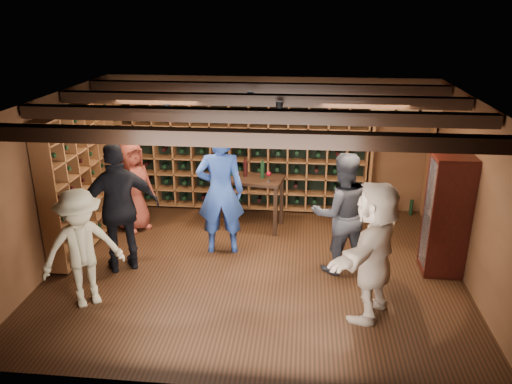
# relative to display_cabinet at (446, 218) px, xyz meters

# --- Properties ---
(ground) EXTENTS (6.00, 6.00, 0.00)m
(ground) POSITION_rel_display_cabinet_xyz_m (-2.71, -0.20, -0.86)
(ground) COLOR black
(ground) RESTS_ON ground
(room_shell) EXTENTS (6.00, 6.00, 6.00)m
(room_shell) POSITION_rel_display_cabinet_xyz_m (-2.71, -0.15, 1.56)
(room_shell) COLOR brown
(room_shell) RESTS_ON ground
(wine_rack_back) EXTENTS (4.65, 0.30, 2.20)m
(wine_rack_back) POSITION_rel_display_cabinet_xyz_m (-3.24, 2.13, 0.29)
(wine_rack_back) COLOR brown
(wine_rack_back) RESTS_ON ground
(wine_rack_left) EXTENTS (0.30, 2.65, 2.20)m
(wine_rack_left) POSITION_rel_display_cabinet_xyz_m (-5.54, 0.62, 0.29)
(wine_rack_left) COLOR brown
(wine_rack_left) RESTS_ON ground
(crate_shelf) EXTENTS (1.20, 0.32, 2.07)m
(crate_shelf) POSITION_rel_display_cabinet_xyz_m (-0.31, 2.12, 0.71)
(crate_shelf) COLOR brown
(crate_shelf) RESTS_ON ground
(display_cabinet) EXTENTS (0.55, 0.50, 1.75)m
(display_cabinet) POSITION_rel_display_cabinet_xyz_m (0.00, 0.00, 0.00)
(display_cabinet) COLOR #330E0A
(display_cabinet) RESTS_ON ground
(man_blue_shirt) EXTENTS (0.80, 0.59, 2.01)m
(man_blue_shirt) POSITION_rel_display_cabinet_xyz_m (-3.31, 0.34, 0.15)
(man_blue_shirt) COLOR navy
(man_blue_shirt) RESTS_ON ground
(man_grey_suit) EXTENTS (1.01, 0.86, 1.81)m
(man_grey_suit) POSITION_rel_display_cabinet_xyz_m (-1.49, -0.09, 0.05)
(man_grey_suit) COLOR black
(man_grey_suit) RESTS_ON ground
(guest_red_floral) EXTENTS (0.88, 0.91, 1.57)m
(guest_red_floral) POSITION_rel_display_cabinet_xyz_m (-4.95, 1.02, -0.07)
(guest_red_floral) COLOR maroon
(guest_red_floral) RESTS_ON ground
(guest_woman_black) EXTENTS (1.22, 0.97, 1.93)m
(guest_woman_black) POSITION_rel_display_cabinet_xyz_m (-4.65, -0.37, 0.11)
(guest_woman_black) COLOR black
(guest_woman_black) RESTS_ON ground
(guest_khaki) EXTENTS (1.19, 1.08, 1.60)m
(guest_khaki) POSITION_rel_display_cabinet_xyz_m (-4.82, -1.32, -0.06)
(guest_khaki) COLOR #857B5C
(guest_khaki) RESTS_ON ground
(guest_beige) EXTENTS (1.24, 1.72, 1.79)m
(guest_beige) POSITION_rel_display_cabinet_xyz_m (-1.16, -1.20, 0.04)
(guest_beige) COLOR tan
(guest_beige) RESTS_ON ground
(tasting_table) EXTENTS (1.29, 0.79, 1.19)m
(tasting_table) POSITION_rel_display_cabinet_xyz_m (-3.01, 1.31, -0.05)
(tasting_table) COLOR black
(tasting_table) RESTS_ON ground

